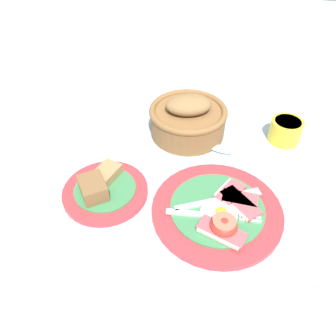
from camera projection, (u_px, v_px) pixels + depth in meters
name	position (u px, v px, depth m)	size (l,w,h in m)	color
ground_plane	(187.00, 219.00, 0.66)	(3.00, 3.00, 0.00)	#A3BCD1
breakfast_plate	(219.00, 211.00, 0.66)	(0.26, 0.26, 0.04)	red
bread_plate	(103.00, 189.00, 0.70)	(0.18, 0.18, 0.05)	red
sugar_cup	(286.00, 130.00, 0.82)	(0.08, 0.08, 0.06)	yellow
bread_basket	(188.00, 118.00, 0.83)	(0.20, 0.20, 0.11)	brown
teaspoon_by_saucer	(230.00, 152.00, 0.80)	(0.19, 0.07, 0.01)	silver
fork_on_cloth	(305.00, 296.00, 0.54)	(0.17, 0.11, 0.01)	silver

